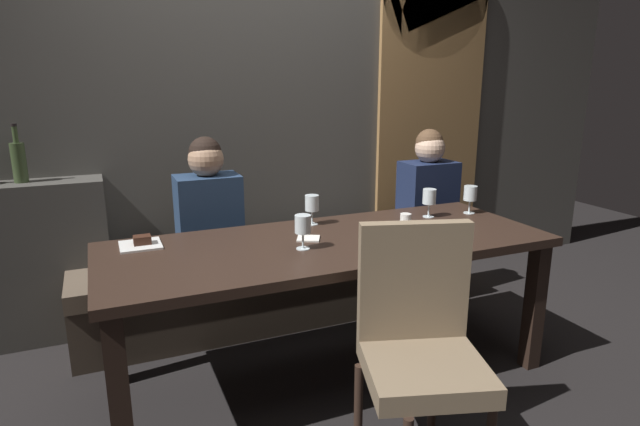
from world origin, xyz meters
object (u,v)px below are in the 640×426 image
object	(u,v)px
banquette_bench	(284,286)
dessert_plate	(141,243)
chair_near_side	(420,335)
diner_redhead	(208,206)
wine_bottle_pale_label	(19,161)
wine_glass_center_front	(429,198)
wine_glass_end_left	(303,225)
espresso_cup	(406,220)
diner_bearded	(428,187)
wine_glass_near_left	(312,204)
wine_glass_end_right	(470,195)
dining_table	(330,257)

from	to	relation	value
banquette_bench	dessert_plate	size ratio (longest dim) A/B	13.16
banquette_bench	chair_near_side	world-z (taller)	chair_near_side
chair_near_side	diner_redhead	xyz separation A→B (m)	(-0.51, 1.41, 0.25)
chair_near_side	banquette_bench	bearing A→B (deg)	92.24
wine_bottle_pale_label	wine_glass_center_front	distance (m)	2.30
wine_glass_end_left	dessert_plate	world-z (taller)	wine_glass_end_left
chair_near_side	espresso_cup	xyz separation A→B (m)	(0.43, 0.81, 0.21)
wine_bottle_pale_label	wine_glass_center_front	bearing A→B (deg)	-22.29
diner_bearded	dessert_plate	bearing A→B (deg)	-167.87
wine_glass_near_left	diner_redhead	bearing A→B (deg)	141.35
diner_redhead	wine_glass_end_right	world-z (taller)	diner_redhead
chair_near_side	diner_redhead	bearing A→B (deg)	110.00
wine_bottle_pale_label	espresso_cup	size ratio (longest dim) A/B	2.72
wine_glass_end_right	chair_near_side	bearing A→B (deg)	-136.09
banquette_bench	espresso_cup	size ratio (longest dim) A/B	20.83
diner_bearded	dessert_plate	distance (m)	1.94
wine_glass_end_left	wine_glass_end_right	xyz separation A→B (m)	(1.15, 0.24, -0.00)
banquette_bench	espresso_cup	xyz separation A→B (m)	(0.49, -0.61, 0.54)
diner_bearded	wine_glass_end_right	world-z (taller)	diner_bearded
banquette_bench	chair_near_side	size ratio (longest dim) A/B	2.55
wine_glass_end_left	wine_glass_near_left	xyz separation A→B (m)	(0.20, 0.37, 0.00)
wine_bottle_pale_label	wine_glass_end_right	world-z (taller)	wine_bottle_pale_label
dining_table	diner_bearded	distance (m)	1.24
wine_bottle_pale_label	dessert_plate	bearing A→B (deg)	-54.84
banquette_bench	wine_bottle_pale_label	size ratio (longest dim) A/B	7.67
wine_bottle_pale_label	espresso_cup	distance (m)	2.16
wine_glass_center_front	dessert_plate	size ratio (longest dim) A/B	0.86
espresso_cup	wine_glass_near_left	bearing A→B (deg)	155.58
wine_bottle_pale_label	chair_near_side	bearing A→B (deg)	-50.32
wine_glass_near_left	dessert_plate	xyz separation A→B (m)	(-0.89, -0.03, -0.10)
wine_bottle_pale_label	wine_glass_end_right	distance (m)	2.56
diner_bearded	espresso_cup	world-z (taller)	diner_bearded
banquette_bench	wine_glass_end_left	size ratio (longest dim) A/B	15.24
wine_glass_center_front	wine_glass_end_left	xyz separation A→B (m)	(-0.88, -0.26, 0.00)
chair_near_side	diner_bearded	world-z (taller)	diner_bearded
dining_table	chair_near_side	size ratio (longest dim) A/B	2.24
espresso_cup	diner_redhead	bearing A→B (deg)	147.76
diner_redhead	wine_glass_near_left	size ratio (longest dim) A/B	4.58
wine_glass_center_front	dining_table	bearing A→B (deg)	-165.49
dining_table	banquette_bench	bearing A→B (deg)	90.00
dessert_plate	diner_redhead	bearing A→B (deg)	45.61
dining_table	dessert_plate	distance (m)	0.91
diner_redhead	wine_glass_end_right	xyz separation A→B (m)	(1.43, -0.52, 0.05)
wine_bottle_pale_label	wine_glass_near_left	distance (m)	1.65
dining_table	banquette_bench	world-z (taller)	dining_table
dessert_plate	wine_glass_center_front	bearing A→B (deg)	-3.09
dessert_plate	dining_table	bearing A→B (deg)	-17.16
dining_table	dessert_plate	xyz separation A→B (m)	(-0.86, 0.27, 0.10)
diner_redhead	dessert_plate	size ratio (longest dim) A/B	3.95
diner_bearded	banquette_bench	bearing A→B (deg)	178.62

